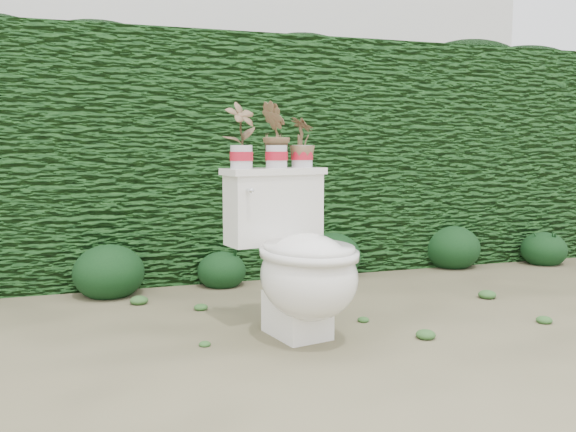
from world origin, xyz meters
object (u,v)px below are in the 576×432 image
object	(u,v)px
toilet	(299,261)
potted_plant_right	(302,144)
potted_plant_center	(276,136)
potted_plant_left	(241,137)

from	to	relation	value
toilet	potted_plant_right	distance (m)	0.61
toilet	potted_plant_center	xyz separation A→B (m)	(-0.03, 0.24, 0.57)
toilet	potted_plant_center	distance (m)	0.62
potted_plant_left	potted_plant_center	distance (m)	0.19
potted_plant_center	potted_plant_right	distance (m)	0.15
potted_plant_left	potted_plant_right	world-z (taller)	potted_plant_left
potted_plant_center	potted_plant_right	bearing A→B (deg)	114.01
potted_plant_left	potted_plant_right	size ratio (longest dim) A/B	1.29
potted_plant_right	potted_plant_center	bearing A→B (deg)	85.00
toilet	potted_plant_right	world-z (taller)	potted_plant_right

